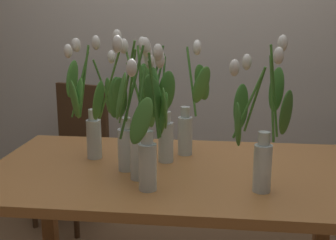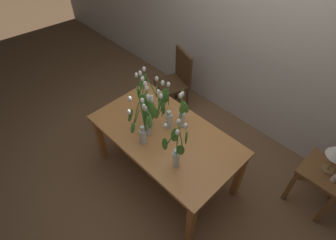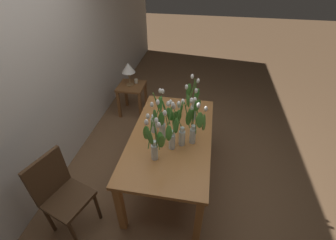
# 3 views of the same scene
# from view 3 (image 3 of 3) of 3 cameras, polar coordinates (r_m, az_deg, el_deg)

# --- Properties ---
(ground_plane) EXTENTS (18.00, 18.00, 0.00)m
(ground_plane) POSITION_cam_3_polar(r_m,az_deg,el_deg) (3.15, 0.66, -14.02)
(ground_plane) COLOR brown
(room_wall_rear) EXTENTS (9.00, 0.10, 2.70)m
(room_wall_rear) POSITION_cam_3_polar(r_m,az_deg,el_deg) (2.88, -30.21, 9.43)
(room_wall_rear) COLOR beige
(room_wall_rear) RESTS_ON ground
(dining_table) EXTENTS (1.60, 0.90, 0.74)m
(dining_table) POSITION_cam_3_polar(r_m,az_deg,el_deg) (2.68, 0.76, -5.26)
(dining_table) COLOR #B7753D
(dining_table) RESTS_ON ground
(tulip_vase_0) EXTENTS (0.22, 0.24, 0.55)m
(tulip_vase_0) POSITION_cam_3_polar(r_m,az_deg,el_deg) (2.20, -3.40, -5.67)
(tulip_vase_0) COLOR silver
(tulip_vase_0) RESTS_ON dining_table
(tulip_vase_1) EXTENTS (0.26, 0.20, 0.59)m
(tulip_vase_1) POSITION_cam_3_polar(r_m,az_deg,el_deg) (2.35, 3.13, -1.92)
(tulip_vase_1) COLOR silver
(tulip_vase_1) RESTS_ON dining_table
(tulip_vase_2) EXTENTS (0.17, 0.15, 0.54)m
(tulip_vase_2) POSITION_cam_3_polar(r_m,az_deg,el_deg) (2.57, -2.99, 0.72)
(tulip_vase_2) COLOR silver
(tulip_vase_2) RESTS_ON dining_table
(tulip_vase_3) EXTENTS (0.24, 0.21, 0.58)m
(tulip_vase_3) POSITION_cam_3_polar(r_m,az_deg,el_deg) (2.74, 6.14, 3.99)
(tulip_vase_3) COLOR silver
(tulip_vase_3) RESTS_ON dining_table
(tulip_vase_4) EXTENTS (0.31, 0.17, 0.56)m
(tulip_vase_4) POSITION_cam_3_polar(r_m,az_deg,el_deg) (2.34, 1.27, -2.99)
(tulip_vase_4) COLOR silver
(tulip_vase_4) RESTS_ON dining_table
(tulip_vase_5) EXTENTS (0.20, 0.24, 0.55)m
(tulip_vase_5) POSITION_cam_3_polar(r_m,az_deg,el_deg) (2.43, -1.22, -0.48)
(tulip_vase_5) COLOR silver
(tulip_vase_5) RESTS_ON dining_table
(tulip_vase_6) EXTENTS (0.21, 0.23, 0.58)m
(tulip_vase_6) POSITION_cam_3_polar(r_m,az_deg,el_deg) (2.40, 6.50, -1.45)
(tulip_vase_6) COLOR silver
(tulip_vase_6) RESTS_ON dining_table
(dining_chair) EXTENTS (0.50, 0.50, 0.93)m
(dining_chair) POSITION_cam_3_polar(r_m,az_deg,el_deg) (2.60, -24.95, -15.64)
(dining_chair) COLOR #4C331E
(dining_chair) RESTS_ON ground
(side_table) EXTENTS (0.44, 0.44, 0.55)m
(side_table) POSITION_cam_3_polar(r_m,az_deg,el_deg) (4.09, -8.88, 6.98)
(side_table) COLOR brown
(side_table) RESTS_ON ground
(table_lamp) EXTENTS (0.22, 0.22, 0.40)m
(table_lamp) POSITION_cam_3_polar(r_m,az_deg,el_deg) (3.91, -9.74, 12.41)
(table_lamp) COLOR olive
(table_lamp) RESTS_ON side_table
(pillar_candle) EXTENTS (0.06, 0.06, 0.07)m
(pillar_candle) POSITION_cam_3_polar(r_m,az_deg,el_deg) (4.08, -7.86, 9.49)
(pillar_candle) COLOR beige
(pillar_candle) RESTS_ON side_table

